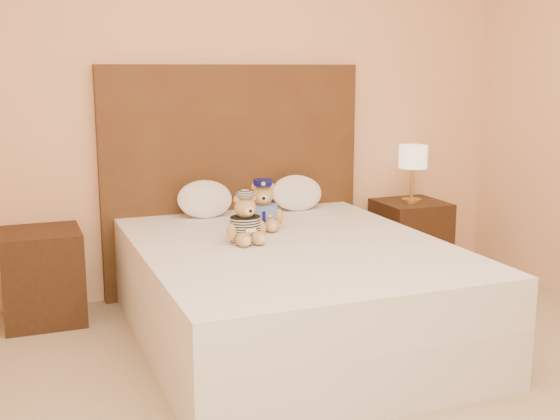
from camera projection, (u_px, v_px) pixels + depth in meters
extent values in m
cube|color=#F2B884|center=(230.00, 88.00, 4.59)|extent=(4.00, 0.04, 2.70)
cube|color=white|center=(290.00, 313.00, 3.87)|extent=(1.60, 2.00, 0.30)
cube|color=white|center=(291.00, 265.00, 3.81)|extent=(1.60, 2.00, 0.25)
cube|color=#4E3417|center=(234.00, 179.00, 4.67)|extent=(1.75, 0.08, 1.50)
cube|color=#331F10|center=(43.00, 276.00, 4.12)|extent=(0.45, 0.45, 0.55)
cube|color=#331F10|center=(410.00, 239.00, 5.02)|extent=(0.45, 0.45, 0.55)
cylinder|color=gold|center=(411.00, 200.00, 4.96)|extent=(0.14, 0.14, 0.02)
cylinder|color=gold|center=(412.00, 182.00, 4.93)|extent=(0.02, 0.02, 0.26)
cylinder|color=beige|center=(413.00, 157.00, 4.90)|extent=(0.20, 0.20, 0.16)
ellipsoid|color=white|center=(205.00, 197.00, 4.43)|extent=(0.36, 0.23, 0.25)
ellipsoid|color=white|center=(297.00, 191.00, 4.65)|extent=(0.35, 0.23, 0.25)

